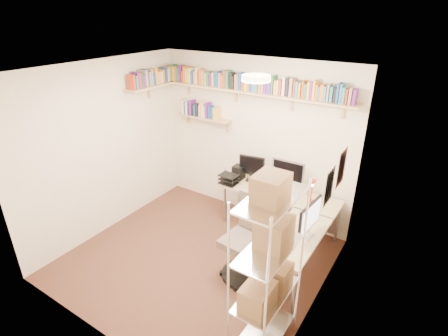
{
  "coord_description": "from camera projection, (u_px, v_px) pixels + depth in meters",
  "views": [
    {
      "loc": [
        2.38,
        -2.98,
        3.12
      ],
      "look_at": [
        0.09,
        0.55,
        1.17
      ],
      "focal_mm": 28.0,
      "sensor_mm": 36.0,
      "label": 1
    }
  ],
  "objects": [
    {
      "name": "ground",
      "position": [
        197.0,
        258.0,
        4.75
      ],
      "size": [
        3.2,
        3.2,
        0.0
      ],
      "primitive_type": "plane",
      "color": "#452A1D",
      "rests_on": "ground"
    },
    {
      "name": "wire_rack",
      "position": [
        269.0,
        255.0,
        3.1
      ],
      "size": [
        0.39,
        0.78,
        1.93
      ],
      "rotation": [
        0.0,
        0.0,
        -0.01
      ],
      "color": "silver",
      "rests_on": "ground"
    },
    {
      "name": "corner_desk",
      "position": [
        276.0,
        201.0,
        4.87
      ],
      "size": [
        1.77,
        1.69,
        1.15
      ],
      "color": "#CDBC85",
      "rests_on": "ground"
    },
    {
      "name": "office_chair",
      "position": [
        247.0,
        244.0,
        4.3
      ],
      "size": [
        0.57,
        0.58,
        1.09
      ],
      "rotation": [
        0.0,
        0.0,
        -0.1
      ],
      "color": "black",
      "rests_on": "ground"
    },
    {
      "name": "room_shell",
      "position": [
        193.0,
        153.0,
        4.1
      ],
      "size": [
        3.24,
        3.04,
        2.52
      ],
      "color": "#F1E0C4",
      "rests_on": "ground"
    },
    {
      "name": "wall_shelves",
      "position": [
        221.0,
        89.0,
        5.11
      ],
      "size": [
        3.12,
        1.09,
        0.8
      ],
      "color": "tan",
      "rests_on": "ground"
    }
  ]
}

